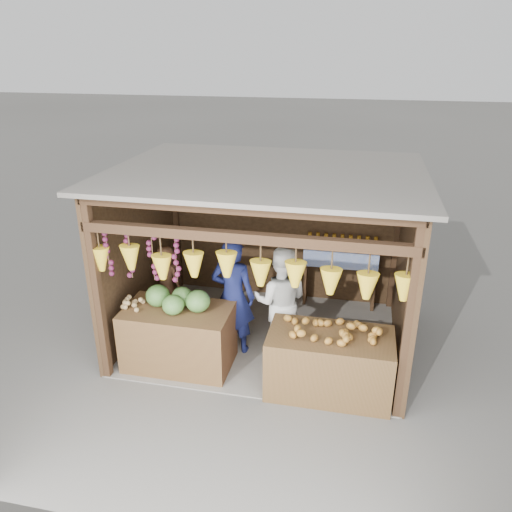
{
  "coord_description": "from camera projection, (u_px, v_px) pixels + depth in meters",
  "views": [
    {
      "loc": [
        1.27,
        -6.63,
        4.21
      ],
      "look_at": [
        -0.13,
        -0.1,
        1.41
      ],
      "focal_mm": 35.0,
      "sensor_mm": 36.0,
      "label": 1
    }
  ],
  "objects": [
    {
      "name": "mango_pile",
      "position": [
        331.0,
        327.0,
        6.29
      ],
      "size": [
        1.4,
        0.64,
        0.22
      ],
      "primitive_type": null,
      "color": "#CA461B",
      "rests_on": "counter_right"
    },
    {
      "name": "vendor_seated",
      "position": [
        167.0,
        278.0,
        7.88
      ],
      "size": [
        0.62,
        0.54,
        1.07
      ],
      "primitive_type": "imported",
      "rotation": [
        0.0,
        0.0,
        2.66
      ],
      "color": "#543421",
      "rests_on": "stool"
    },
    {
      "name": "ground",
      "position": [
        265.0,
        337.0,
        7.85
      ],
      "size": [
        80.0,
        80.0,
        0.0
      ],
      "primitive_type": "plane",
      "color": "#514F49",
      "rests_on": "ground"
    },
    {
      "name": "counter_right",
      "position": [
        329.0,
        363.0,
        6.46
      ],
      "size": [
        1.59,
        0.85,
        0.84
      ],
      "primitive_type": "cube",
      "color": "#453117",
      "rests_on": "ground"
    },
    {
      "name": "man_standing",
      "position": [
        233.0,
        297.0,
        7.18
      ],
      "size": [
        0.68,
        0.47,
        1.78
      ],
      "primitive_type": "imported",
      "rotation": [
        0.0,
        0.0,
        3.07
      ],
      "color": "#13194A",
      "rests_on": "ground"
    },
    {
      "name": "stool",
      "position": [
        170.0,
        316.0,
        8.15
      ],
      "size": [
        0.32,
        0.32,
        0.3
      ],
      "primitive_type": "cube",
      "color": "black",
      "rests_on": "ground"
    },
    {
      "name": "counter_left",
      "position": [
        179.0,
        337.0,
        7.0
      ],
      "size": [
        1.48,
        0.85,
        0.89
      ],
      "primitive_type": "cube",
      "color": "#482A18",
      "rests_on": "ground"
    },
    {
      "name": "woman_standing",
      "position": [
        281.0,
        301.0,
        7.16
      ],
      "size": [
        0.85,
        0.68,
        1.67
      ],
      "primitive_type": "imported",
      "rotation": [
        0.0,
        0.0,
        3.2
      ],
      "color": "silver",
      "rests_on": "ground"
    },
    {
      "name": "stall_structure",
      "position": [
        263.0,
        239.0,
        7.17
      ],
      "size": [
        4.3,
        3.3,
        2.66
      ],
      "color": "slate",
      "rests_on": "ground"
    },
    {
      "name": "tanfruit_pile",
      "position": [
        134.0,
        302.0,
        6.89
      ],
      "size": [
        0.34,
        0.4,
        0.13
      ],
      "primitive_type": null,
      "color": "tan",
      "rests_on": "counter_left"
    },
    {
      "name": "melon_pile",
      "position": [
        177.0,
        298.0,
        6.79
      ],
      "size": [
        1.0,
        0.5,
        0.32
      ],
      "primitive_type": null,
      "color": "#184A13",
      "rests_on": "counter_left"
    },
    {
      "name": "back_shelf",
      "position": [
        341.0,
        260.0,
        8.46
      ],
      "size": [
        1.25,
        0.32,
        1.32
      ],
      "color": "#382314",
      "rests_on": "ground"
    }
  ]
}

